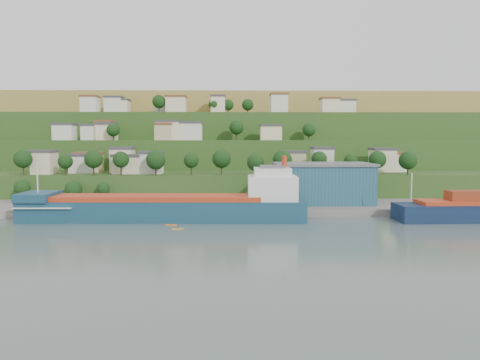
{
  "coord_description": "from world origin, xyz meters",
  "views": [
    {
      "loc": [
        4.33,
        -118.74,
        22.39
      ],
      "look_at": [
        7.32,
        15.0,
        10.71
      ],
      "focal_mm": 35.0,
      "sensor_mm": 36.0,
      "label": 1
    }
  ],
  "objects_px": {
    "caravan": "(43,204)",
    "kayak_orange": "(171,224)",
    "cargo_ship_near": "(173,208)",
    "warehouse": "(323,183)"
  },
  "relations": [
    {
      "from": "warehouse",
      "to": "caravan",
      "type": "relative_size",
      "value": 4.62
    },
    {
      "from": "warehouse",
      "to": "kayak_orange",
      "type": "xyz_separation_m",
      "value": [
        -45.26,
        -28.25,
        -8.22
      ]
    },
    {
      "from": "warehouse",
      "to": "kayak_orange",
      "type": "bearing_deg",
      "value": -148.58
    },
    {
      "from": "cargo_ship_near",
      "to": "kayak_orange",
      "type": "bearing_deg",
      "value": -86.17
    },
    {
      "from": "caravan",
      "to": "warehouse",
      "type": "bearing_deg",
      "value": 22.12
    },
    {
      "from": "cargo_ship_near",
      "to": "warehouse",
      "type": "height_order",
      "value": "cargo_ship_near"
    },
    {
      "from": "warehouse",
      "to": "cargo_ship_near",
      "type": "bearing_deg",
      "value": -156.87
    },
    {
      "from": "warehouse",
      "to": "kayak_orange",
      "type": "relative_size",
      "value": 10.36
    },
    {
      "from": "caravan",
      "to": "kayak_orange",
      "type": "xyz_separation_m",
      "value": [
        41.1,
        -20.74,
        -2.56
      ]
    },
    {
      "from": "kayak_orange",
      "to": "caravan",
      "type": "bearing_deg",
      "value": 162.46
    }
  ]
}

